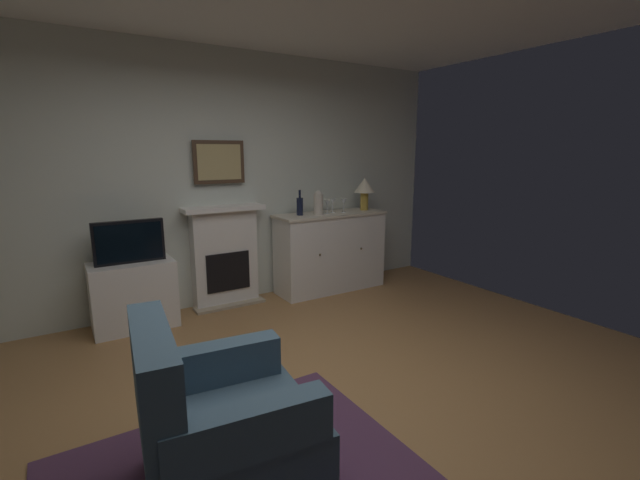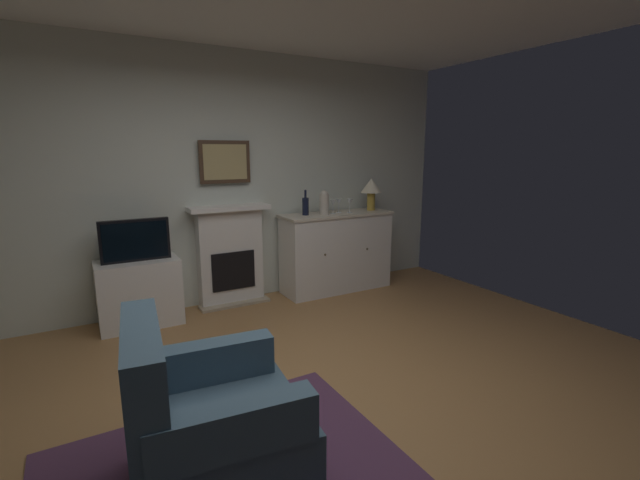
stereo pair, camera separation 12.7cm
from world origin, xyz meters
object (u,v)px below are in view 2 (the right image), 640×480
at_px(wine_bottle, 305,206).
at_px(wine_glass_right, 350,203).
at_px(armchair, 207,421).
at_px(wine_glass_center, 339,202).
at_px(wine_glass_left, 333,203).
at_px(tv_cabinet, 140,293).
at_px(framed_picture, 225,162).
at_px(tv_set, 135,240).
at_px(vase_decorative, 324,203).
at_px(fireplace_unit, 230,255).
at_px(sideboard_cabinet, 336,252).
at_px(table_lamp, 371,188).

relative_size(wine_bottle, wine_glass_right, 1.76).
bearing_deg(armchair, wine_glass_center, 46.73).
xyz_separation_m(wine_bottle, armchair, (-1.84, -2.45, -0.67)).
xyz_separation_m(wine_glass_left, tv_cabinet, (-2.17, 0.04, -0.75)).
height_order(wine_glass_left, tv_cabinet, wine_glass_left).
height_order(framed_picture, tv_set, framed_picture).
bearing_deg(wine_glass_right, tv_set, 178.86).
xyz_separation_m(wine_glass_center, vase_decorative, (-0.24, -0.07, 0.02)).
xyz_separation_m(wine_glass_left, armchair, (-2.18, -2.38, -0.69)).
bearing_deg(tv_set, fireplace_unit, 10.77).
height_order(sideboard_cabinet, wine_glass_center, wine_glass_center).
height_order(table_lamp, wine_glass_left, table_lamp).
bearing_deg(table_lamp, wine_glass_center, 177.89).
xyz_separation_m(fireplace_unit, wine_bottle, (0.87, -0.14, 0.51)).
bearing_deg(vase_decorative, table_lamp, 4.05).
distance_m(wine_glass_left, tv_cabinet, 2.30).
bearing_deg(table_lamp, sideboard_cabinet, -180.00).
bearing_deg(sideboard_cabinet, framed_picture, 170.03).
height_order(fireplace_unit, vase_decorative, vase_decorative).
distance_m(wine_bottle, armchair, 3.14).
height_order(sideboard_cabinet, tv_set, tv_set).
relative_size(wine_glass_center, armchair, 0.18).
xyz_separation_m(framed_picture, tv_set, (-0.98, -0.23, -0.71)).
relative_size(fireplace_unit, wine_glass_left, 6.67).
xyz_separation_m(wine_glass_left, wine_glass_center, (0.11, 0.05, 0.00)).
xyz_separation_m(wine_bottle, tv_cabinet, (-1.84, -0.02, -0.73)).
height_order(wine_glass_center, wine_glass_right, same).
relative_size(fireplace_unit, tv_cabinet, 1.47).
relative_size(framed_picture, tv_cabinet, 0.73).
distance_m(wine_bottle, tv_cabinet, 1.98).
bearing_deg(vase_decorative, wine_bottle, 157.16).
xyz_separation_m(wine_glass_right, tv_set, (-2.39, 0.05, -0.22)).
relative_size(table_lamp, tv_set, 0.65).
bearing_deg(wine_glass_left, tv_cabinet, 178.83).
bearing_deg(table_lamp, fireplace_unit, 174.29).
xyz_separation_m(fireplace_unit, wine_glass_left, (1.20, -0.21, 0.52)).
height_order(table_lamp, tv_set, table_lamp).
bearing_deg(table_lamp, wine_glass_left, -177.05).
relative_size(framed_picture, wine_bottle, 1.90).
bearing_deg(wine_glass_center, tv_cabinet, -179.95).
bearing_deg(vase_decorative, fireplace_unit, 167.97).
height_order(fireplace_unit, wine_glass_center, wine_glass_center).
relative_size(framed_picture, table_lamp, 1.38).
relative_size(framed_picture, armchair, 0.60).
height_order(fireplace_unit, wine_glass_right, wine_glass_right).
height_order(tv_set, armchair, tv_set).
distance_m(fireplace_unit, tv_set, 1.04).
bearing_deg(framed_picture, wine_bottle, -12.26).
bearing_deg(tv_cabinet, wine_glass_right, -1.70).
bearing_deg(framed_picture, armchair, -110.36).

